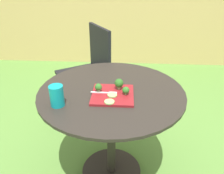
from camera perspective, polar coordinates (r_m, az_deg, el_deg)
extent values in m
plane|color=#568438|center=(1.84, -0.13, -20.97)|extent=(12.00, 12.00, 0.00)
cube|color=tan|center=(3.52, 2.40, 19.28)|extent=(8.00, 0.08, 1.69)
cylinder|color=#28231E|center=(1.38, -0.17, -1.12)|extent=(0.90, 0.90, 0.02)
cylinder|color=#28231E|center=(1.58, -0.15, -12.06)|extent=(0.06, 0.06, 0.67)
cylinder|color=#28231E|center=(1.83, -0.13, -20.56)|extent=(0.44, 0.44, 0.04)
cube|color=black|center=(2.27, -7.52, 2.94)|extent=(0.61, 0.61, 0.03)
cube|color=black|center=(2.25, -3.12, 9.54)|extent=(0.25, 0.37, 0.45)
cylinder|color=black|center=(2.47, -12.63, -0.96)|extent=(0.02, 0.02, 0.43)
cylinder|color=black|center=(2.17, -9.79, -5.04)|extent=(0.02, 0.02, 0.43)
cylinder|color=black|center=(2.57, -5.01, 0.89)|extent=(0.02, 0.02, 0.43)
cylinder|color=black|center=(2.29, -1.31, -2.74)|extent=(0.02, 0.02, 0.43)
cube|color=maroon|center=(1.31, 0.18, -1.97)|extent=(0.24, 0.24, 0.01)
cylinder|color=#0F8C93|center=(1.24, -13.84, -2.19)|extent=(0.08, 0.08, 0.12)
cylinder|color=#0D777D|center=(1.25, -13.75, -2.89)|extent=(0.07, 0.07, 0.08)
cube|color=silver|center=(1.32, -3.07, -1.39)|extent=(0.11, 0.01, 0.00)
cube|color=silver|center=(1.31, 0.26, -1.54)|extent=(0.04, 0.03, 0.00)
cylinder|color=#99B770|center=(1.36, 1.76, -0.17)|extent=(0.02, 0.02, 0.02)
sphere|color=#285B1E|center=(1.34, 1.78, 0.99)|extent=(0.05, 0.05, 0.05)
cylinder|color=#99B770|center=(1.30, 3.50, -1.69)|extent=(0.01, 0.01, 0.01)
sphere|color=#2D6623|center=(1.29, 3.53, -0.82)|extent=(0.04, 0.04, 0.04)
cylinder|color=#99B770|center=(1.33, -3.45, -0.96)|extent=(0.01, 0.01, 0.01)
sphere|color=#2D6623|center=(1.32, -3.48, -0.01)|extent=(0.04, 0.04, 0.04)
cylinder|color=#8EB766|center=(1.29, 0.06, -2.06)|extent=(0.06, 0.06, 0.01)
cylinder|color=#8EB766|center=(1.23, -0.49, -3.77)|extent=(0.06, 0.06, 0.01)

